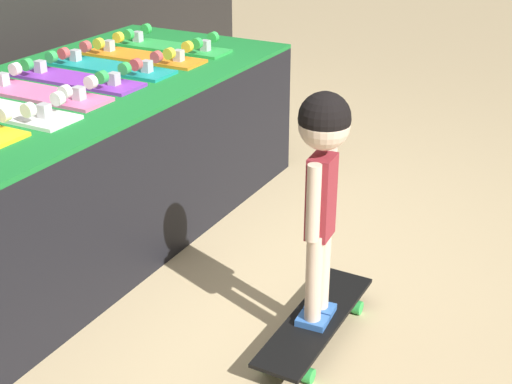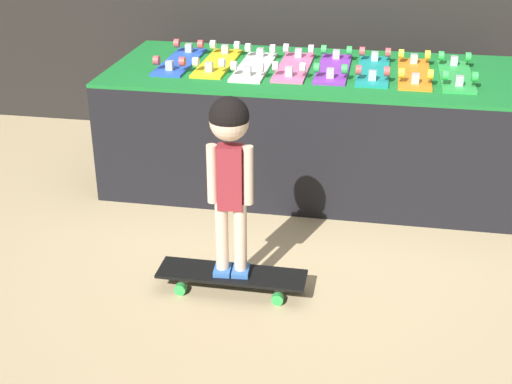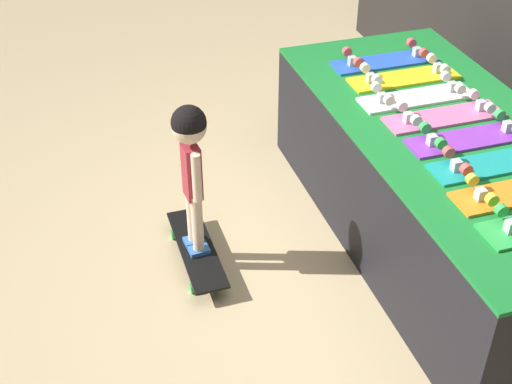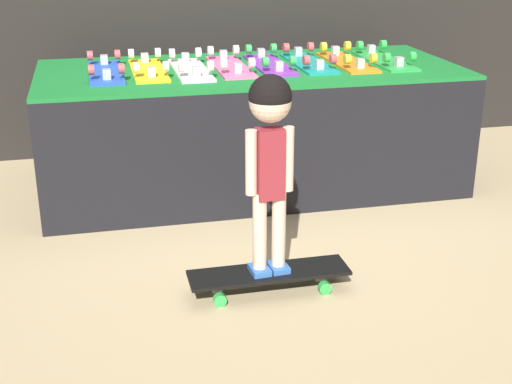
{
  "view_description": "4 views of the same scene",
  "coord_description": "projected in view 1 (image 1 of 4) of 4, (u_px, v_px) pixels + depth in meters",
  "views": [
    {
      "loc": [
        -2.13,
        -1.43,
        1.55
      ],
      "look_at": [
        -0.03,
        -0.3,
        0.43
      ],
      "focal_mm": 50.0,
      "sensor_mm": 36.0,
      "label": 1
    },
    {
      "loc": [
        0.39,
        -3.3,
        1.78
      ],
      "look_at": [
        -0.16,
        -0.32,
        0.35
      ],
      "focal_mm": 50.0,
      "sensor_mm": 36.0,
      "label": 2
    },
    {
      "loc": [
        2.57,
        -1.2,
        2.46
      ],
      "look_at": [
        -0.19,
        -0.32,
        0.38
      ],
      "focal_mm": 50.0,
      "sensor_mm": 36.0,
      "label": 3
    },
    {
      "loc": [
        -0.86,
        -3.19,
        1.45
      ],
      "look_at": [
        -0.19,
        -0.32,
        0.32
      ],
      "focal_mm": 50.0,
      "sensor_mm": 36.0,
      "label": 4
    }
  ],
  "objects": [
    {
      "name": "ground_plane",
      "position": [
        196.0,
        268.0,
        2.97
      ],
      "size": [
        16.0,
        16.0,
        0.0
      ],
      "primitive_type": "plane",
      "color": "tan"
    },
    {
      "name": "display_rack",
      "position": [
        70.0,
        164.0,
        3.1
      ],
      "size": [
        2.31,
        1.01,
        0.68
      ],
      "color": "black",
      "rests_on": "ground_plane"
    },
    {
      "name": "skateboard_white_on_rack",
      "position": [
        4.0,
        108.0,
        2.67
      ],
      "size": [
        0.18,
        0.62,
        0.09
      ],
      "color": "white",
      "rests_on": "display_rack"
    },
    {
      "name": "skateboard_pink_on_rack",
      "position": [
        40.0,
        91.0,
        2.86
      ],
      "size": [
        0.18,
        0.62,
        0.09
      ],
      "color": "pink",
      "rests_on": "display_rack"
    },
    {
      "name": "skateboard_purple_on_rack",
      "position": [
        76.0,
        77.0,
        3.04
      ],
      "size": [
        0.18,
        0.62,
        0.09
      ],
      "color": "purple",
      "rests_on": "display_rack"
    },
    {
      "name": "skateboard_teal_on_rack",
      "position": [
        111.0,
        65.0,
        3.22
      ],
      "size": [
        0.18,
        0.62,
        0.09
      ],
      "color": "teal",
      "rests_on": "display_rack"
    },
    {
      "name": "skateboard_orange_on_rack",
      "position": [
        143.0,
        55.0,
        3.39
      ],
      "size": [
        0.18,
        0.62,
        0.09
      ],
      "color": "orange",
      "rests_on": "display_rack"
    },
    {
      "name": "skateboard_green_on_rack",
      "position": [
        171.0,
        45.0,
        3.57
      ],
      "size": [
        0.18,
        0.62,
        0.09
      ],
      "color": "green",
      "rests_on": "display_rack"
    },
    {
      "name": "skateboard_on_floor",
      "position": [
        316.0,
        322.0,
        2.5
      ],
      "size": [
        0.67,
        0.18,
        0.09
      ],
      "color": "black",
      "rests_on": "ground_plane"
    },
    {
      "name": "child",
      "position": [
        322.0,
        167.0,
        2.25
      ],
      "size": [
        0.2,
        0.17,
        0.82
      ],
      "rotation": [
        0.0,
        0.0,
        0.08
      ],
      "color": "#3870C6",
      "rests_on": "skateboard_on_floor"
    }
  ]
}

